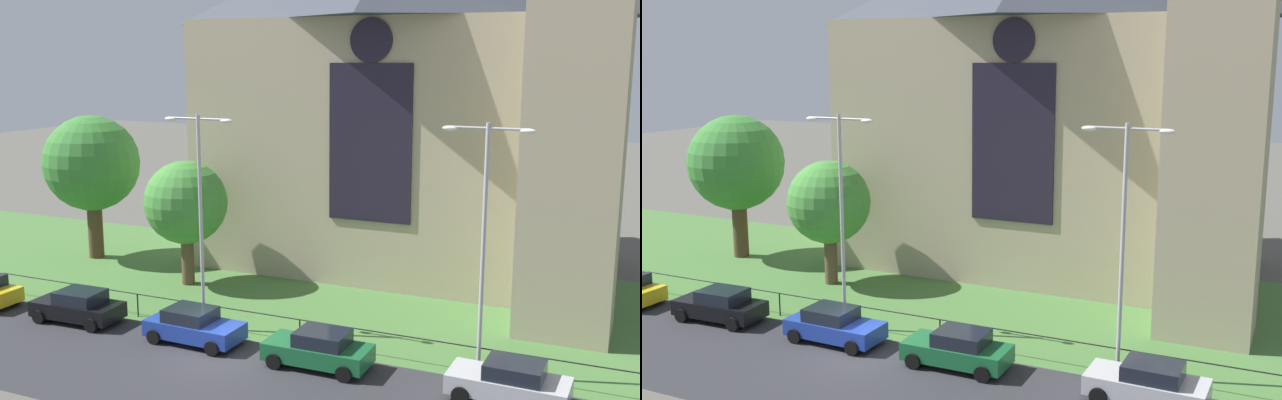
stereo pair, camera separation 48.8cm
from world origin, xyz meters
TOP-DOWN VIEW (x-y plane):
  - ground at (0.00, 10.00)m, footprint 160.00×160.00m
  - road_asphalt at (0.00, -2.00)m, footprint 120.00×8.00m
  - grass_verge at (0.00, 8.00)m, footprint 120.00×20.00m
  - church_building at (3.33, 16.17)m, footprint 23.20×16.20m
  - iron_railing at (2.55, 2.50)m, footprint 33.79×0.07m
  - tree_left_far at (-14.84, 10.12)m, footprint 5.68×5.68m
  - tree_left_near at (-6.66, 7.82)m, footprint 4.41×4.41m
  - streetlamp_near at (-2.16, 2.40)m, footprint 3.37×0.26m
  - streetlamp_far at (10.15, 2.40)m, footprint 3.37×0.26m
  - parked_car_black at (-7.93, 0.82)m, footprint 4.25×2.13m
  - parked_car_blue at (-1.67, 0.85)m, footprint 4.25×2.12m
  - parked_car_green at (4.25, 0.69)m, footprint 4.21×2.04m
  - parked_car_silver at (11.63, 0.69)m, footprint 4.24×2.10m

SIDE VIEW (x-z plane):
  - ground at x=0.00m, z-range 0.00..0.00m
  - grass_verge at x=0.00m, z-range 0.00..0.01m
  - road_asphalt at x=0.00m, z-range 0.00..0.01m
  - parked_car_black at x=-7.93m, z-range -0.01..1.50m
  - parked_car_blue at x=-1.67m, z-range -0.01..1.50m
  - parked_car_green at x=4.25m, z-range -0.01..1.50m
  - parked_car_silver at x=11.63m, z-range -0.01..1.50m
  - iron_railing at x=2.55m, z-range 0.42..1.54m
  - tree_left_near at x=-6.66m, z-range 1.08..7.75m
  - tree_left_far at x=-14.84m, z-range 1.41..10.03m
  - streetlamp_near at x=-2.16m, z-range 1.18..10.79m
  - streetlamp_far at x=10.15m, z-range 1.18..10.87m
  - church_building at x=3.33m, z-range -2.73..23.27m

